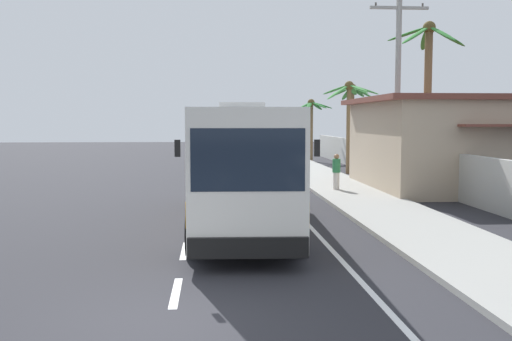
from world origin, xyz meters
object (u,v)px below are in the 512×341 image
at_px(pedestrian_far_walk, 336,171).
at_px(motorcycle_beside_bus, 284,177).
at_px(palm_fourth, 311,116).
at_px(palm_nearest, 352,107).
at_px(palm_third, 349,106).
at_px(utility_pole_mid, 398,78).
at_px(coach_bus_foreground, 242,162).
at_px(palm_second, 428,79).

bearing_deg(pedestrian_far_walk, motorcycle_beside_bus, -179.72).
bearing_deg(palm_fourth, pedestrian_far_walk, -96.27).
bearing_deg(motorcycle_beside_bus, palm_nearest, 62.63).
distance_m(palm_nearest, palm_fourth, 8.63).
relative_size(palm_third, palm_fourth, 1.14).
height_order(pedestrian_far_walk, palm_third, palm_third).
height_order(utility_pole_mid, palm_fourth, utility_pole_mid).
xyz_separation_m(coach_bus_foreground, motorcycle_beside_bus, (2.36, 8.61, -1.33)).
height_order(motorcycle_beside_bus, pedestrian_far_walk, pedestrian_far_walk).
bearing_deg(utility_pole_mid, palm_fourth, 90.11).
height_order(coach_bus_foreground, palm_second, palm_second).
distance_m(motorcycle_beside_bus, palm_third, 10.47).
relative_size(utility_pole_mid, palm_fourth, 1.97).
bearing_deg(utility_pole_mid, coach_bus_foreground, -136.70).
relative_size(motorcycle_beside_bus, palm_second, 0.26).
bearing_deg(palm_second, palm_fourth, 94.64).
bearing_deg(coach_bus_foreground, utility_pole_mid, 43.30).
relative_size(pedestrian_far_walk, palm_nearest, 0.29).
relative_size(pedestrian_far_walk, utility_pole_mid, 0.17).
distance_m(pedestrian_far_walk, palm_third, 10.04).
bearing_deg(palm_nearest, palm_third, -106.94).
bearing_deg(palm_third, utility_pole_mid, -92.25).
relative_size(coach_bus_foreground, utility_pole_mid, 1.25).
bearing_deg(palm_second, pedestrian_far_walk, 172.06).
relative_size(utility_pole_mid, palm_third, 1.73).
relative_size(motorcycle_beside_bus, palm_nearest, 0.35).
height_order(coach_bus_foreground, pedestrian_far_walk, coach_bus_foreground).
distance_m(coach_bus_foreground, palm_nearest, 21.37).
bearing_deg(palm_second, coach_bus_foreground, -138.87).
distance_m(coach_bus_foreground, palm_fourth, 29.07).
height_order(motorcycle_beside_bus, utility_pole_mid, utility_pole_mid).
height_order(coach_bus_foreground, palm_third, palm_third).
bearing_deg(pedestrian_far_walk, coach_bus_foreground, -105.11).
bearing_deg(palm_third, palm_nearest, 73.06).
bearing_deg(palm_fourth, coach_bus_foreground, -103.68).
bearing_deg(coach_bus_foreground, pedestrian_far_walk, 59.88).
bearing_deg(motorcycle_beside_bus, palm_second, -10.48).
xyz_separation_m(pedestrian_far_walk, utility_pole_mid, (2.26, -1.50, 4.06)).
relative_size(coach_bus_foreground, pedestrian_far_walk, 7.57).
height_order(palm_nearest, palm_fourth, palm_nearest).
xyz_separation_m(pedestrian_far_walk, palm_third, (2.68, 9.16, 3.12)).
distance_m(utility_pole_mid, palm_fourth, 21.75).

